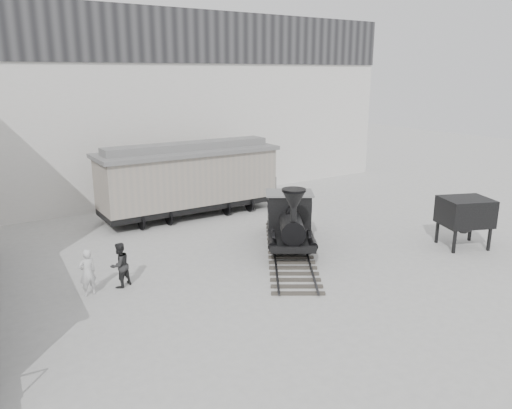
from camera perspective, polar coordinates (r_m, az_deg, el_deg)
ground at (r=18.84m, az=5.74°, el=-8.70°), size 90.00×90.00×0.00m
north_wall at (r=30.44m, az=-12.28°, el=10.87°), size 34.00×2.51×11.00m
locomotive at (r=21.80m, az=3.84°, el=-2.16°), size 6.33×8.31×3.07m
boxcar at (r=26.77m, az=-7.67°, el=3.04°), size 9.71×3.14×3.96m
visitor_a at (r=18.27m, az=-18.71°, el=-7.38°), size 0.67×0.51×1.68m
visitor_b at (r=18.64m, az=-15.31°, el=-6.69°), size 0.99×0.90×1.66m
coal_hopper at (r=23.68m, az=22.76°, el=-1.15°), size 2.51×2.31×2.21m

